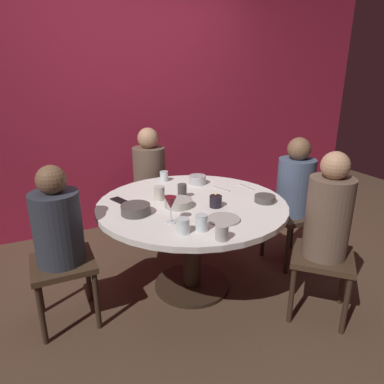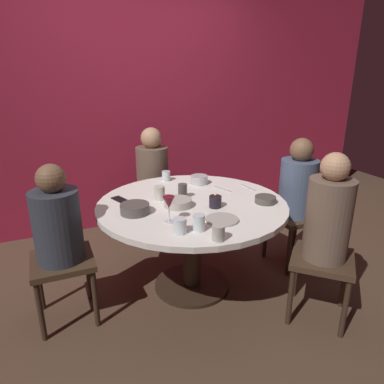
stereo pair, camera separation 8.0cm
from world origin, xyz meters
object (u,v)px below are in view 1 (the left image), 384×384
Objects in this scene: cell_phone at (119,200)px; bowl_serving_large at (197,180)px; bowl_small_white at (136,209)px; cup_by_left_diner at (183,226)px; seated_diner_left at (58,230)px; dinner_plate at (224,219)px; candle_holder at (216,201)px; bowl_salad_center at (265,199)px; cup_beside_wine at (202,223)px; wine_glass at (171,204)px; seated_diner_right at (295,187)px; bowl_sauce_side at (178,203)px; cup_near_candle at (159,193)px; seated_diner_front_right at (328,220)px; dining_table at (192,219)px; cup_by_right_diner at (182,191)px; seated_diner_back at (149,172)px; cup_center_front at (222,232)px; cup_far_edge at (164,176)px.

cell_phone is 0.73m from bowl_serving_large.
cup_by_left_diner is at bearing -67.35° from bowl_small_white.
seated_diner_left is 5.12× the size of dinner_plate.
candle_holder reaches higher than cell_phone.
candle_holder reaches higher than bowl_salad_center.
cup_by_left_diner is 0.12m from cup_beside_wine.
wine_glass reaches higher than cup_beside_wine.
seated_diner_right reaches higher than wine_glass.
cup_near_candle is (-0.07, 0.19, 0.03)m from bowl_sauce_side.
seated_diner_front_right is 5.92× the size of bowl_small_white.
bowl_sauce_side reaches higher than dining_table.
cup_beside_wine is (-0.83, 0.21, 0.05)m from seated_diner_front_right.
cup_by_left_diner reaches higher than dinner_plate.
cup_near_candle is 0.61m from cup_by_left_diner.
dining_table is 0.48m from bowl_serving_large.
bowl_serving_large is at bearing 58.80° from cup_by_left_diner.
candle_holder is at bearing 169.88° from bowl_salad_center.
cup_by_right_diner is (0.46, -0.15, 0.05)m from cell_phone.
seated_diner_back is 1.04m from bowl_sauce_side.
cup_near_candle is at bearing 151.57° from bowl_salad_center.
wine_glass is at bearing -176.51° from bowl_salad_center.
cup_by_left_diner is (-0.50, -0.83, 0.01)m from bowl_serving_large.
cell_phone is at bearing 151.46° from dining_table.
bowl_small_white is 1.80× the size of cup_by_right_diner.
seated_diner_back is 5.69× the size of bowl_sauce_side.
seated_diner_back is at bearing 110.86° from bowl_serving_large.
cup_by_left_diner reaches higher than bowl_sauce_side.
cup_near_candle reaches higher than bowl_small_white.
candle_holder is (-0.56, 0.51, 0.05)m from seated_diner_front_right.
cup_by_right_diner reaches higher than cup_by_left_diner.
bowl_sauce_side is at bearing 116.46° from dinner_plate.
cup_beside_wine is at bearing -131.21° from candle_holder.
cup_center_front is at bearing -3.70° from seated_diner_back.
cup_center_front is at bearing -73.09° from cup_beside_wine.
seated_diner_front_right is (0.67, -1.66, 0.02)m from seated_diner_back.
bowl_salad_center is at bearing 22.12° from seated_diner_back.
cup_far_edge reaches higher than cell_phone.
cup_center_front reaches higher than bowl_small_white.
bowl_serving_large is 0.66m from bowl_salad_center.
seated_diner_back is 1.62m from cup_center_front.
wine_glass is at bearing 160.74° from dinner_plate.
cup_by_left_diner is (-0.32, -0.06, 0.04)m from dinner_plate.
cup_by_right_diner is (0.10, 0.15, 0.03)m from bowl_sauce_side.
seated_diner_left is 8.01× the size of cell_phone.
cup_by_right_diner is (-1.01, 0.11, 0.08)m from seated_diner_right.
seated_diner_left is 5.59× the size of bowl_small_white.
seated_diner_back reaches higher than seated_diner_right.
seated_diner_back is 0.87m from cell_phone.
candle_holder is 0.69× the size of bowl_salad_center.
seated_diner_left is at bearing 171.10° from bowl_salad_center.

